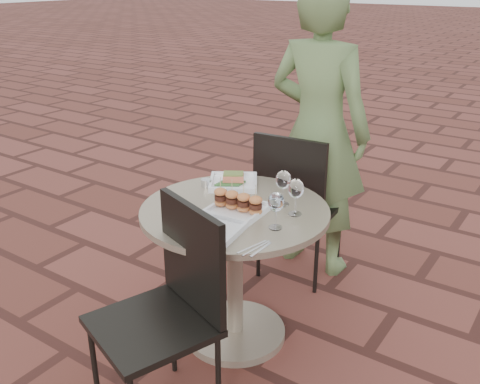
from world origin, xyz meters
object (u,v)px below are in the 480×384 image
Objects in this scene: chair_near at (171,297)px; plate_tuna at (214,229)px; plate_sliders at (238,205)px; cafe_table at (235,254)px; diner at (318,131)px; chair_far at (295,196)px; plate_salmon at (233,181)px.

chair_near is 0.35m from plate_tuna.
plate_sliders is at bearing 97.49° from plate_tuna.
cafe_table is at bearing 115.97° from chair_near.
cafe_table is at bearing 142.10° from plate_sliders.
diner reaches higher than plate_sliders.
diner is at bearing 91.67° from cafe_table.
cafe_table is 0.97× the size of chair_near.
plate_salmon is (-0.14, -0.44, 0.20)m from chair_far.
plate_sliders reaches higher than plate_tuna.
chair_far is 0.50m from plate_salmon.
chair_near is at bearing -73.08° from plate_salmon.
plate_sliders is (0.04, -0.03, 0.28)m from cafe_table.
chair_far is 2.74× the size of plate_salmon.
diner is 6.89× the size of plate_sliders.
chair_near is 0.55m from plate_sliders.
diner is (-0.03, 0.92, 0.40)m from cafe_table.
cafe_table is at bearing 88.61° from chair_far.
chair_far is at bearing 88.57° from diner.
plate_tuna is at bearing -63.62° from plate_salmon.
plate_tuna is (0.01, 0.29, 0.19)m from chair_near.
chair_far is 0.41m from diner.
chair_far is at bearing 114.18° from chair_near.
cafe_table is at bearing -53.64° from plate_salmon.
plate_tuna is at bearing 95.77° from diner.
diner reaches higher than plate_salmon.
chair_far is 0.53× the size of diner.
plate_salmon is (-0.18, 0.24, 0.27)m from cafe_table.
diner reaches higher than cafe_table.
plate_tuna is (0.09, -1.17, -0.14)m from diner.
chair_near is (0.10, -1.22, 0.00)m from chair_far.
plate_salmon is at bearing 78.63° from diner.
cafe_table is 0.29m from plate_sliders.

